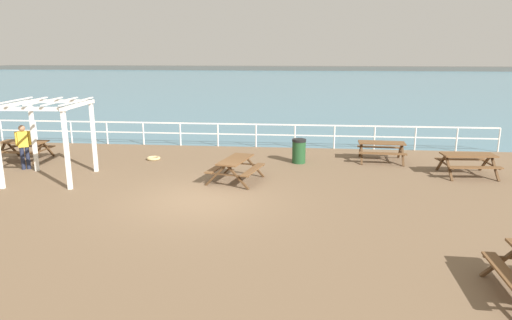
# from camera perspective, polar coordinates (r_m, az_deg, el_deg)

# --- Properties ---
(ground_plane) EXTENTS (30.00, 24.00, 0.20)m
(ground_plane) POSITION_cam_1_polar(r_m,az_deg,el_deg) (13.66, -6.98, -5.33)
(ground_plane) COLOR brown
(sea_band) EXTENTS (142.00, 90.00, 0.01)m
(sea_band) POSITION_cam_1_polar(r_m,az_deg,el_deg) (65.56, 3.22, 9.70)
(sea_band) COLOR teal
(sea_band) RESTS_ON ground
(distant_shoreline) EXTENTS (142.00, 6.00, 1.80)m
(distant_shoreline) POSITION_cam_1_polar(r_m,az_deg,el_deg) (108.48, 4.27, 11.16)
(distant_shoreline) COLOR #4C4C47
(distant_shoreline) RESTS_ON ground
(seaward_railing) EXTENTS (23.07, 0.07, 1.08)m
(seaward_railing) POSITION_cam_1_polar(r_m,az_deg,el_deg) (20.87, -2.42, 3.70)
(seaward_railing) COLOR white
(seaward_railing) RESTS_ON ground
(picnic_table_near_right) EXTENTS (1.89, 1.65, 0.80)m
(picnic_table_near_right) POSITION_cam_1_polar(r_m,az_deg,el_deg) (17.61, 25.04, 0.07)
(picnic_table_near_right) COLOR brown
(picnic_table_near_right) RESTS_ON ground
(picnic_table_mid_centre) EXTENTS (1.89, 1.65, 0.80)m
(picnic_table_mid_centre) POSITION_cam_1_polar(r_m,az_deg,el_deg) (18.75, 15.44, 1.60)
(picnic_table_mid_centre) COLOR brown
(picnic_table_mid_centre) RESTS_ON ground
(picnic_table_far_left) EXTENTS (1.82, 1.56, 0.80)m
(picnic_table_far_left) POSITION_cam_1_polar(r_m,az_deg,el_deg) (20.51, -27.03, 1.60)
(picnic_table_far_left) COLOR brown
(picnic_table_far_left) RESTS_ON ground
(picnic_table_far_right) EXTENTS (1.88, 2.09, 0.80)m
(picnic_table_far_right) POSITION_cam_1_polar(r_m,az_deg,el_deg) (15.28, -2.58, -0.54)
(picnic_table_far_right) COLOR brown
(picnic_table_far_right) RESTS_ON ground
(visitor) EXTENTS (0.48, 0.36, 1.66)m
(visitor) POSITION_cam_1_polar(r_m,az_deg,el_deg) (18.81, -27.11, 1.77)
(visitor) COLOR #1E2338
(visitor) RESTS_ON ground
(lattice_pergola) EXTENTS (2.58, 2.70, 2.70)m
(lattice_pergola) POSITION_cam_1_polar(r_m,az_deg,el_deg) (16.72, -24.76, 4.38)
(lattice_pergola) COLOR white
(lattice_pergola) RESTS_ON ground
(litter_bin) EXTENTS (0.55, 0.55, 0.95)m
(litter_bin) POSITION_cam_1_polar(r_m,az_deg,el_deg) (17.89, 5.40, 1.14)
(litter_bin) COLOR #1E4723
(litter_bin) RESTS_ON ground
(rope_coil) EXTENTS (0.55, 0.55, 0.11)m
(rope_coil) POSITION_cam_1_polar(r_m,az_deg,el_deg) (18.90, -12.72, 0.21)
(rope_coil) COLOR tan
(rope_coil) RESTS_ON ground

